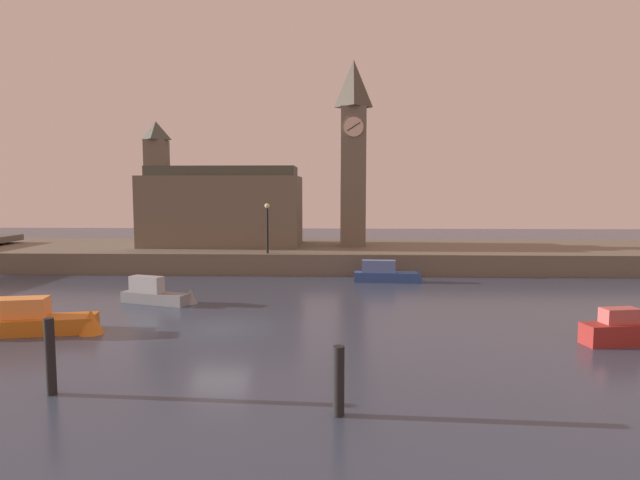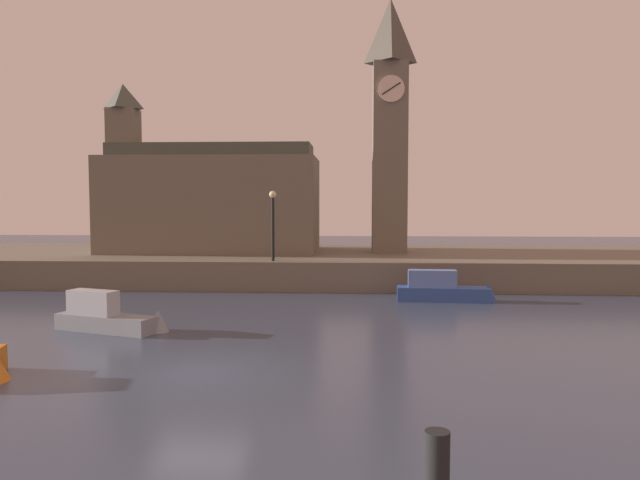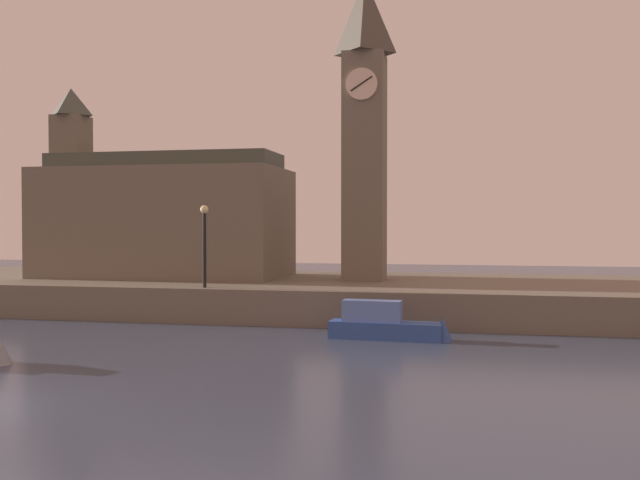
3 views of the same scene
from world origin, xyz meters
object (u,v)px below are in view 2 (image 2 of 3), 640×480
object	(u,v)px
parliament_hall	(208,199)
streetlamp	(273,217)
clock_tower	(390,122)
boat_tour_blue	(448,290)
boat_cruiser_grey	(112,317)

from	to	relation	value
parliament_hall	streetlamp	xyz separation A→B (m)	(4.66, -5.75, -0.91)
clock_tower	boat_tour_blue	world-z (taller)	clock_tower
boat_tour_blue	boat_cruiser_grey	world-z (taller)	boat_cruiser_grey
streetlamp	boat_tour_blue	distance (m)	9.44
parliament_hall	boat_tour_blue	xyz separation A→B (m)	(13.05, -8.64, -4.14)
clock_tower	boat_cruiser_grey	xyz separation A→B (m)	(-10.61, -15.29, -8.63)
clock_tower	parliament_hall	world-z (taller)	clock_tower
clock_tower	parliament_hall	xyz separation A→B (m)	(-10.85, 0.33, -4.48)
boat_tour_blue	boat_cruiser_grey	size ratio (longest dim) A/B	1.06
streetlamp	boat_cruiser_grey	bearing A→B (deg)	-114.14
parliament_hall	streetlamp	distance (m)	7.46
parliament_hall	boat_cruiser_grey	world-z (taller)	parliament_hall
boat_tour_blue	boat_cruiser_grey	bearing A→B (deg)	-151.40
clock_tower	parliament_hall	size ratio (longest dim) A/B	1.17
streetlamp	parliament_hall	bearing A→B (deg)	129.00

